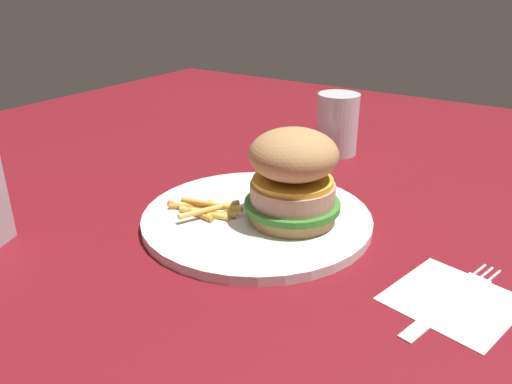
{
  "coord_description": "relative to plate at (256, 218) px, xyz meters",
  "views": [
    {
      "loc": [
        0.49,
        0.32,
        0.29
      ],
      "look_at": [
        0.01,
        -0.0,
        0.04
      ],
      "focal_mm": 35.48,
      "sensor_mm": 36.0,
      "label": 1
    }
  ],
  "objects": [
    {
      "name": "ground_plane",
      "position": [
        -0.01,
        0.0,
        -0.01
      ],
      "size": [
        1.6,
        1.6,
        0.0
      ],
      "primitive_type": "plane",
      "color": "maroon"
    },
    {
      "name": "plate",
      "position": [
        0.0,
        0.0,
        0.0
      ],
      "size": [
        0.29,
        0.29,
        0.01
      ],
      "primitive_type": "cylinder",
      "color": "white",
      "rests_on": "ground_plane"
    },
    {
      "name": "drink_glass",
      "position": [
        -0.3,
        -0.03,
        0.04
      ],
      "size": [
        0.07,
        0.07,
        0.1
      ],
      "color": "silver",
      "rests_on": "ground_plane"
    },
    {
      "name": "napkin",
      "position": [
        0.03,
        0.25,
        -0.01
      ],
      "size": [
        0.13,
        0.13,
        0.0
      ],
      "primitive_type": "cube",
      "rotation": [
        0.0,
        0.0,
        -0.23
      ],
      "color": "white",
      "rests_on": "ground_plane"
    },
    {
      "name": "sandwich",
      "position": [
        -0.01,
        0.05,
        0.06
      ],
      "size": [
        0.12,
        0.12,
        0.12
      ],
      "color": "tan",
      "rests_on": "plate"
    },
    {
      "name": "fries_pile",
      "position": [
        0.04,
        -0.05,
        0.01
      ],
      "size": [
        0.08,
        0.1,
        0.01
      ],
      "color": "#E5B251",
      "rests_on": "plate"
    },
    {
      "name": "fork",
      "position": [
        0.03,
        0.25,
        -0.0
      ],
      "size": [
        0.17,
        0.06,
        0.0
      ],
      "color": "silver",
      "rests_on": "napkin"
    }
  ]
}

